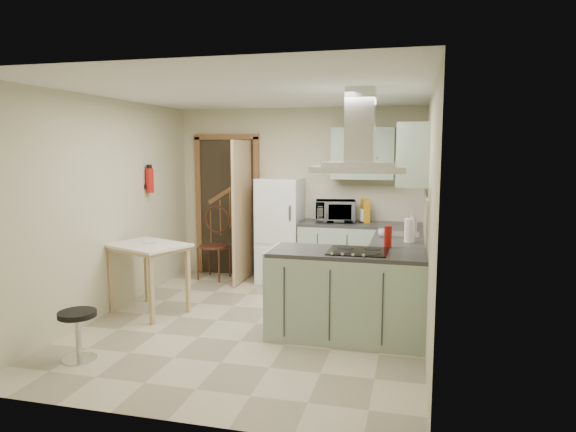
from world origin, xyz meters
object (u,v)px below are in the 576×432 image
(extractor_hood, at_px, (359,169))
(bentwood_chair, at_px, (214,246))
(drop_leaf_table, at_px, (149,278))
(microwave, at_px, (335,211))
(peninsula, at_px, (347,295))
(stool, at_px, (78,335))
(fridge, at_px, (280,231))

(extractor_hood, bearing_deg, bentwood_chair, 140.47)
(drop_leaf_table, height_order, microwave, microwave)
(extractor_hood, relative_size, microwave, 1.65)
(peninsula, xyz_separation_m, extractor_hood, (0.10, 0.00, 1.27))
(drop_leaf_table, xyz_separation_m, stool, (0.06, -1.40, -0.18))
(extractor_hood, bearing_deg, drop_leaf_table, 173.89)
(drop_leaf_table, distance_m, microwave, 2.69)
(microwave, bearing_deg, peninsula, -88.02)
(peninsula, distance_m, bentwood_chair, 2.94)
(fridge, distance_m, stool, 3.34)
(stool, bearing_deg, extractor_hood, 25.26)
(peninsula, bearing_deg, microwave, 102.20)
(drop_leaf_table, height_order, stool, drop_leaf_table)
(peninsula, height_order, drop_leaf_table, peninsula)
(fridge, height_order, bentwood_chair, fridge)
(drop_leaf_table, distance_m, bentwood_chair, 1.66)
(stool, bearing_deg, microwave, 59.36)
(fridge, height_order, microwave, fridge)
(extractor_hood, distance_m, stool, 3.05)
(stool, bearing_deg, drop_leaf_table, 92.44)
(bentwood_chair, bearing_deg, extractor_hood, -32.83)
(stool, distance_m, microwave, 3.76)
(extractor_hood, xyz_separation_m, microwave, (-0.54, 2.02, -0.67))
(stool, xyz_separation_m, microwave, (1.87, 3.16, 0.82))
(microwave, bearing_deg, drop_leaf_table, -147.90)
(stool, bearing_deg, fridge, 70.82)
(drop_leaf_table, relative_size, bentwood_chair, 0.90)
(bentwood_chair, distance_m, microwave, 1.88)
(fridge, xyz_separation_m, microwave, (0.79, 0.04, 0.30))
(fridge, relative_size, bentwood_chair, 1.54)
(bentwood_chair, xyz_separation_m, microwave, (1.79, 0.11, 0.56))
(fridge, relative_size, stool, 3.27)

